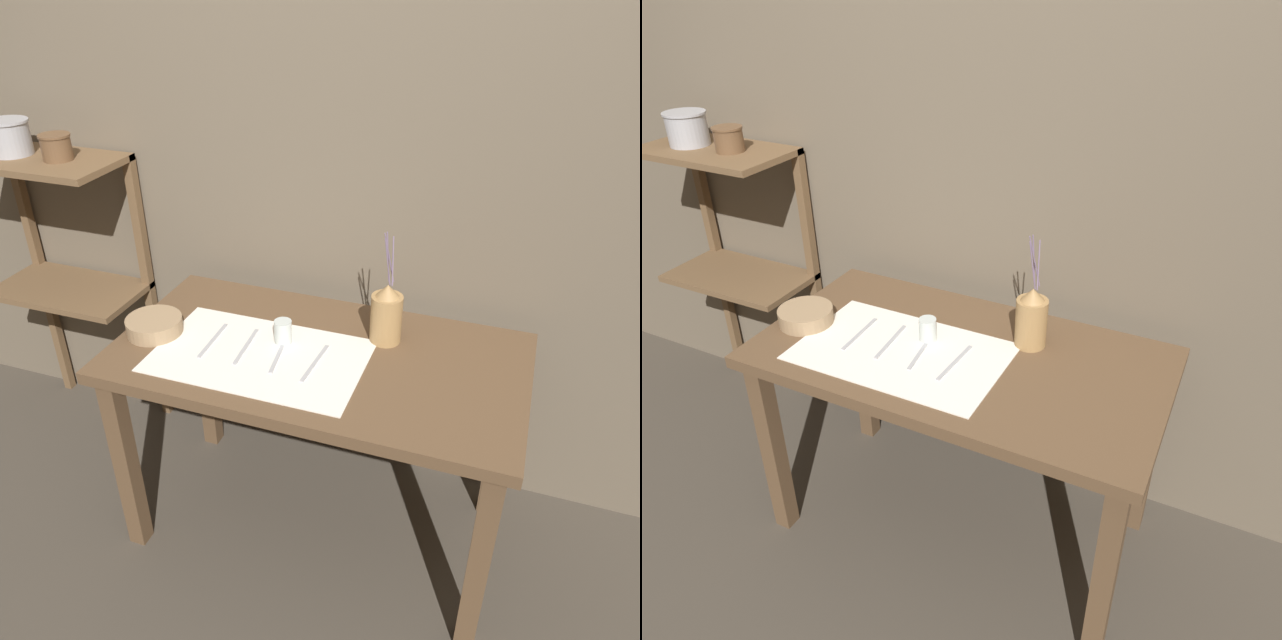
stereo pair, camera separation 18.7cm
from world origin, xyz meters
TOP-DOWN VIEW (x-y plane):
  - ground_plane at (0.00, 0.00)m, footprint 12.00×12.00m
  - stone_wall_back at (0.00, 0.45)m, footprint 7.00×0.06m
  - wooden_table at (0.00, 0.00)m, footprint 1.28×0.68m
  - wooden_shelf_unit at (-1.14, 0.27)m, footprint 0.58×0.32m
  - linen_cloth at (-0.16, -0.08)m, footprint 0.65×0.40m
  - pitcher_with_flowers at (0.18, 0.14)m, footprint 0.10×0.10m
  - wooden_bowl at (-0.54, -0.06)m, footprint 0.18×0.18m
  - glass_tumbler_near at (-0.12, 0.02)m, footprint 0.06×0.06m
  - fork_outer at (-0.34, -0.05)m, footprint 0.02×0.20m
  - knife_center at (-0.22, -0.05)m, footprint 0.03×0.20m
  - spoon_inner at (-0.12, 0.01)m, footprint 0.05×0.21m
  - fork_inner at (0.01, -0.06)m, footprint 0.02×0.20m
  - metal_pot_large at (-1.26, 0.24)m, footprint 0.16×0.16m
  - metal_pot_small at (-1.05, 0.24)m, footprint 0.11×0.11m

SIDE VIEW (x-z plane):
  - ground_plane at x=0.00m, z-range 0.00..0.00m
  - wooden_table at x=0.00m, z-range 0.27..1.03m
  - linen_cloth at x=-0.16m, z-range 0.76..0.76m
  - fork_outer at x=-0.34m, z-range 0.76..0.77m
  - knife_center at x=-0.22m, z-range 0.76..0.77m
  - fork_inner at x=0.01m, z-range 0.76..0.77m
  - spoon_inner at x=-0.12m, z-range 0.75..0.78m
  - wooden_bowl at x=-0.54m, z-range 0.76..0.81m
  - glass_tumbler_near at x=-0.12m, z-range 0.76..0.84m
  - wooden_shelf_unit at x=-1.14m, z-range 0.24..1.43m
  - pitcher_with_flowers at x=0.18m, z-range 0.66..1.04m
  - stone_wall_back at x=0.00m, z-range 0.00..2.40m
  - metal_pot_small at x=-1.05m, z-range 1.20..1.29m
  - metal_pot_large at x=-1.26m, z-range 1.20..1.32m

